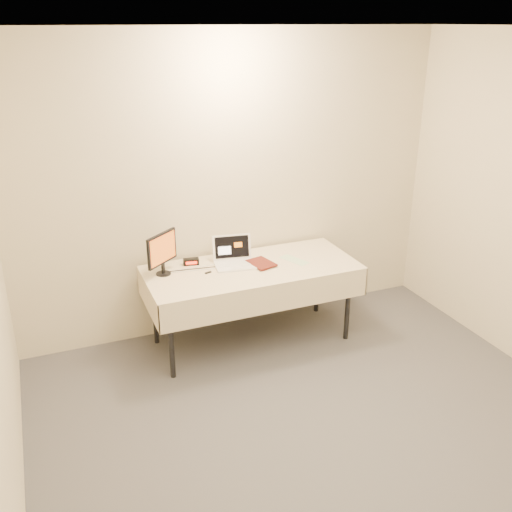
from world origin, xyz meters
name	(u,v)px	position (x,y,z in m)	size (l,w,h in m)	color
ground	(375,499)	(0.00, 0.00, 0.00)	(5.00, 5.00, 0.00)	#46464C
back_wall	(233,186)	(0.00, 2.50, 1.35)	(4.00, 0.10, 2.70)	beige
table	(252,273)	(0.00, 2.05, 0.68)	(1.86, 0.81, 0.74)	black
laptop	(234,258)	(-0.12, 2.17, 0.80)	(0.39, 0.35, 0.24)	white
monitor	(162,251)	(-0.75, 2.19, 0.95)	(0.29, 0.24, 0.37)	black
book	(252,254)	(0.00, 2.04, 0.86)	(0.19, 0.02, 0.25)	maroon
alarm_clock	(191,262)	(-0.48, 2.30, 0.77)	(0.15, 0.08, 0.06)	black
clicker	(262,267)	(0.07, 1.98, 0.75)	(0.04, 0.08, 0.02)	silver
paper_form	(294,260)	(0.41, 2.05, 0.74)	(0.11, 0.28, 0.00)	#B6D6AA
usb_dongle	(208,273)	(-0.39, 2.07, 0.74)	(0.06, 0.02, 0.01)	black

